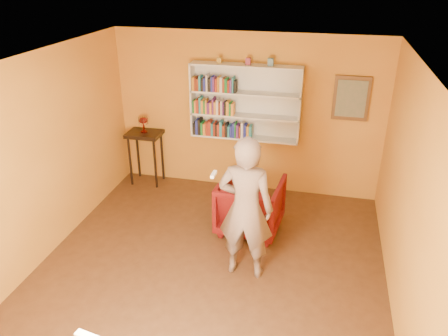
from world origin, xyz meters
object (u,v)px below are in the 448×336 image
at_px(bookshelf, 246,102).
at_px(person, 246,209).
at_px(console_table, 145,141).
at_px(ruby_lustre, 143,122).
at_px(armchair, 250,205).

bearing_deg(bookshelf, person, -78.82).
xyz_separation_m(console_table, person, (2.22, -2.11, 0.15)).
bearing_deg(person, console_table, -42.02).
xyz_separation_m(console_table, ruby_lustre, (0.00, -0.00, 0.36)).
bearing_deg(ruby_lustre, console_table, 105.95).
xyz_separation_m(console_table, armchair, (2.11, -1.10, -0.38)).
distance_m(ruby_lustre, armchair, 2.49).
bearing_deg(console_table, person, -43.62).
height_order(ruby_lustre, armchair, ruby_lustre).
bearing_deg(armchair, person, 101.32).
xyz_separation_m(bookshelf, person, (0.45, -2.27, -0.65)).
bearing_deg(bookshelf, ruby_lustre, -174.84).
bearing_deg(armchair, ruby_lustre, -22.57).
height_order(bookshelf, armchair, bookshelf).
bearing_deg(console_table, ruby_lustre, -74.05).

